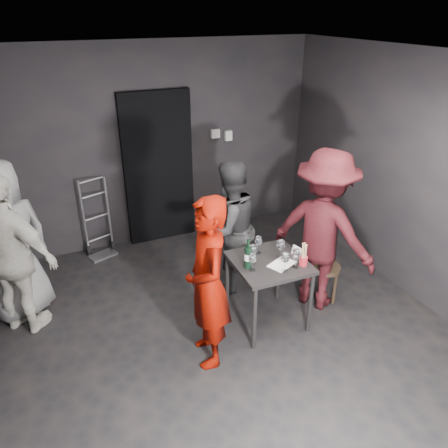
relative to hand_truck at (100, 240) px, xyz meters
name	(u,v)px	position (x,y,z in m)	size (l,w,h in m)	color
floor	(232,340)	(0.92, -2.31, -0.20)	(4.50, 5.00, 0.02)	black
ceiling	(236,59)	(0.92, -2.31, 2.50)	(4.50, 5.00, 0.02)	silver
wall_back	(156,147)	(0.92, 0.19, 1.15)	(4.50, 0.04, 2.70)	black
wall_right	(425,184)	(3.17, -2.31, 1.15)	(0.04, 5.00, 2.70)	black
doorway	(159,169)	(0.92, 0.13, 0.85)	(0.95, 0.10, 2.10)	black
wallbox_upper	(215,134)	(1.77, 0.14, 1.25)	(0.12, 0.06, 0.12)	#B7B7B2
wallbox_lower	(228,136)	(1.97, 0.14, 1.20)	(0.10, 0.06, 0.14)	#B7B7B2
hand_truck	(100,240)	(0.00, 0.00, 0.00)	(0.37, 0.32, 1.08)	#B2B2B7
tasting_table	(269,269)	(1.38, -2.17, 0.45)	(0.72, 0.72, 0.75)	black
stool	(325,274)	(2.14, -2.12, 0.17)	(0.33, 0.33, 0.47)	black
server_red	(207,275)	(0.62, -2.41, 0.73)	(0.68, 0.45, 1.86)	#740A00
woman_black	(229,225)	(1.28, -1.41, 0.63)	(0.81, 0.44, 1.66)	#282829
man_maroon	(325,216)	(2.08, -2.08, 0.88)	(1.40, 0.65, 2.17)	#3A0F13
bystander_cream	(9,246)	(-0.97, -1.24, 0.78)	(1.15, 0.55, 1.96)	beige
bystander_grey	(5,228)	(-1.00, -0.94, 0.84)	(1.02, 0.56, 2.08)	slate
tasting_mat	(282,264)	(1.47, -2.27, 0.55)	(0.27, 0.18, 0.00)	white
wine_glass_a	(252,262)	(1.15, -2.25, 0.64)	(0.07, 0.07, 0.19)	white
wine_glass_b	(253,254)	(1.21, -2.14, 0.66)	(0.08, 0.08, 0.22)	white
wine_glass_c	(258,244)	(1.35, -1.98, 0.65)	(0.08, 0.08, 0.21)	white
wine_glass_d	(285,261)	(1.43, -2.38, 0.65)	(0.08, 0.08, 0.22)	white
wine_glass_e	(296,258)	(1.56, -2.37, 0.66)	(0.08, 0.08, 0.22)	white
wine_glass_f	(281,249)	(1.51, -2.16, 0.66)	(0.08, 0.08, 0.22)	white
wine_bottle	(248,257)	(1.13, -2.18, 0.66)	(0.07, 0.07, 0.31)	black
breadstick_cup	(304,255)	(1.65, -2.37, 0.66)	(0.08, 0.08, 0.26)	#A71D27
reserved_card	(297,251)	(1.69, -2.18, 0.60)	(0.08, 0.13, 0.10)	white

